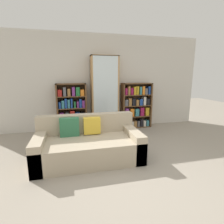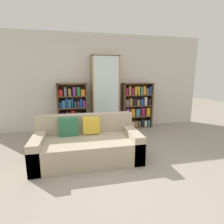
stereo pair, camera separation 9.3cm
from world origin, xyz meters
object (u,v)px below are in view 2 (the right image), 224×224
object	(u,v)px
bookshelf_left	(73,109)
bookshelf_right	(137,106)
couch	(87,144)
display_cabinet	(105,94)
wine_bottle	(122,126)

from	to	relation	value
bookshelf_left	bookshelf_right	size ratio (longest dim) A/B	1.01
couch	bookshelf_left	size ratio (longest dim) A/B	1.42
couch	display_cabinet	xyz separation A→B (m)	(0.66, 1.75, 0.77)
bookshelf_left	wine_bottle	bearing A→B (deg)	-16.90
couch	bookshelf_right	size ratio (longest dim) A/B	1.43
bookshelf_left	wine_bottle	world-z (taller)	bookshelf_left
couch	bookshelf_right	bearing A→B (deg)	47.11
display_cabinet	bookshelf_right	world-z (taller)	display_cabinet
bookshelf_right	wine_bottle	bearing A→B (deg)	-145.54
bookshelf_left	bookshelf_right	bearing A→B (deg)	0.00
couch	display_cabinet	world-z (taller)	display_cabinet
wine_bottle	display_cabinet	bearing A→B (deg)	135.61
display_cabinet	bookshelf_right	distance (m)	1.05
display_cabinet	couch	bearing A→B (deg)	-110.82
couch	wine_bottle	world-z (taller)	couch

